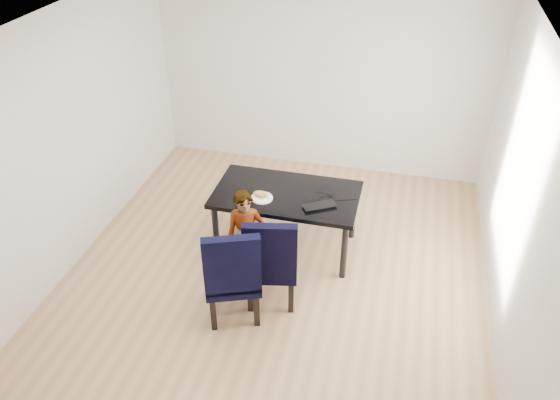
% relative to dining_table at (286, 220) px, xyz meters
% --- Properties ---
extents(floor, '(4.50, 5.00, 0.01)m').
position_rel_dining_table_xyz_m(floor, '(0.00, -0.50, -0.38)').
color(floor, tan).
rests_on(floor, ground).
extents(ceiling, '(4.50, 5.00, 0.01)m').
position_rel_dining_table_xyz_m(ceiling, '(0.00, -0.50, 2.33)').
color(ceiling, white).
rests_on(ceiling, wall_back).
extents(wall_back, '(4.50, 0.01, 2.70)m').
position_rel_dining_table_xyz_m(wall_back, '(0.00, 2.00, 0.98)').
color(wall_back, silver).
rests_on(wall_back, ground).
extents(wall_front, '(4.50, 0.01, 2.70)m').
position_rel_dining_table_xyz_m(wall_front, '(0.00, -3.00, 0.98)').
color(wall_front, silver).
rests_on(wall_front, ground).
extents(wall_left, '(0.01, 5.00, 2.70)m').
position_rel_dining_table_xyz_m(wall_left, '(-2.25, -0.50, 0.98)').
color(wall_left, white).
rests_on(wall_left, ground).
extents(wall_right, '(0.01, 5.00, 2.70)m').
position_rel_dining_table_xyz_m(wall_right, '(2.25, -0.50, 0.98)').
color(wall_right, silver).
rests_on(wall_right, ground).
extents(dining_table, '(1.60, 0.90, 0.75)m').
position_rel_dining_table_xyz_m(dining_table, '(0.00, 0.00, 0.00)').
color(dining_table, black).
rests_on(dining_table, floor).
extents(chair_left, '(0.69, 0.70, 1.10)m').
position_rel_dining_table_xyz_m(chair_left, '(-0.27, -1.14, 0.18)').
color(chair_left, black).
rests_on(chair_left, floor).
extents(chair_right, '(0.62, 0.63, 1.08)m').
position_rel_dining_table_xyz_m(chair_right, '(0.05, -0.84, 0.16)').
color(chair_right, black).
rests_on(chair_right, floor).
extents(child, '(0.47, 0.39, 1.11)m').
position_rel_dining_table_xyz_m(child, '(-0.28, -0.65, 0.18)').
color(child, orange).
rests_on(child, floor).
extents(plate, '(0.26, 0.26, 0.01)m').
position_rel_dining_table_xyz_m(plate, '(-0.23, -0.17, 0.38)').
color(plate, white).
rests_on(plate, dining_table).
extents(sandwich, '(0.18, 0.10, 0.07)m').
position_rel_dining_table_xyz_m(sandwich, '(-0.25, -0.16, 0.42)').
color(sandwich, '#B1903F').
rests_on(sandwich, plate).
extents(laptop, '(0.43, 0.38, 0.03)m').
position_rel_dining_table_xyz_m(laptop, '(0.38, -0.14, 0.39)').
color(laptop, black).
rests_on(laptop, dining_table).
extents(cable_tangle, '(0.17, 0.17, 0.01)m').
position_rel_dining_table_xyz_m(cable_tangle, '(0.45, -0.01, 0.38)').
color(cable_tangle, black).
rests_on(cable_tangle, dining_table).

